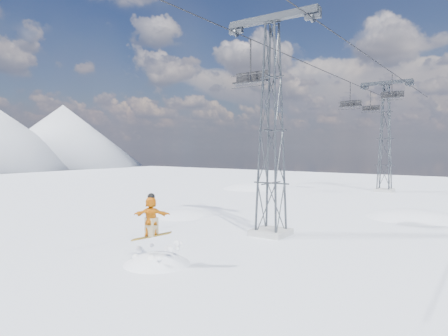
{
  "coord_description": "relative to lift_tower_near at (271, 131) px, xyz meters",
  "views": [
    {
      "loc": [
        10.6,
        -10.51,
        4.63
      ],
      "look_at": [
        -0.16,
        5.04,
        3.64
      ],
      "focal_mm": 32.0,
      "sensor_mm": 36.0,
      "label": 1
    }
  ],
  "objects": [
    {
      "name": "ground",
      "position": [
        -0.8,
        -8.0,
        -5.47
      ],
      "size": [
        120.0,
        120.0,
        0.0
      ],
      "primitive_type": "plane",
      "color": "white",
      "rests_on": "ground"
    },
    {
      "name": "snow_terrain",
      "position": [
        -5.57,
        13.24,
        -15.06
      ],
      "size": [
        39.0,
        37.0,
        22.0
      ],
      "color": "white",
      "rests_on": "ground"
    },
    {
      "name": "lift_tower_near",
      "position": [
        0.0,
        0.0,
        0.0
      ],
      "size": [
        5.2,
        1.8,
        11.43
      ],
      "color": "#999999",
      "rests_on": "ground"
    },
    {
      "name": "lift_tower_far",
      "position": [
        0.0,
        25.0,
        0.0
      ],
      "size": [
        5.2,
        1.8,
        11.43
      ],
      "color": "#999999",
      "rests_on": "ground"
    },
    {
      "name": "haul_cables",
      "position": [
        0.0,
        11.5,
        5.38
      ],
      "size": [
        4.46,
        51.0,
        0.06
      ],
      "color": "black",
      "rests_on": "ground"
    },
    {
      "name": "snowboarder_jump",
      "position": [
        -1.26,
        -7.2,
        -7.11
      ],
      "size": [
        4.4,
        4.4,
        6.8
      ],
      "color": "white",
      "rests_on": "ground"
    },
    {
      "name": "lift_chair_near",
      "position": [
        -2.2,
        1.61,
        3.16
      ],
      "size": [
        2.24,
        0.64,
        2.77
      ],
      "color": "black",
      "rests_on": "ground"
    },
    {
      "name": "lift_chair_mid",
      "position": [
        2.2,
        17.32,
        3.53
      ],
      "size": [
        1.86,
        0.54,
        2.31
      ],
      "color": "black",
      "rests_on": "ground"
    },
    {
      "name": "lift_chair_far",
      "position": [
        -2.2,
        20.27,
        3.3
      ],
      "size": [
        2.09,
        0.6,
        2.59
      ],
      "color": "black",
      "rests_on": "ground"
    },
    {
      "name": "lift_chair_extra",
      "position": [
        -2.2,
        27.6,
        3.47
      ],
      "size": [
        1.93,
        0.55,
        2.39
      ],
      "color": "black",
      "rests_on": "ground"
    }
  ]
}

